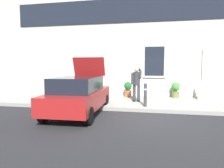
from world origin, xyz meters
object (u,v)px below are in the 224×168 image
(bollard_far_left, at_px, (52,91))
(planter_olive, at_px, (176,90))
(planter_charcoal, at_px, (83,88))
(hatchback_car_red, at_px, (79,94))
(person_on_phone, at_px, (136,82))
(bollard_near_person, at_px, (145,94))
(planter_terracotta, at_px, (128,89))

(bollard_far_left, height_order, planter_olive, bollard_far_left)
(planter_charcoal, height_order, planter_olive, same)
(hatchback_car_red, relative_size, person_on_phone, 2.36)
(bollard_far_left, xyz_separation_m, person_on_phone, (3.94, 1.12, 0.44))
(person_on_phone, bearing_deg, bollard_near_person, -66.45)
(hatchback_car_red, xyz_separation_m, planter_terracotta, (1.54, 3.83, -0.19))
(bollard_near_person, xyz_separation_m, planter_charcoal, (-3.73, 2.51, -0.11))
(bollard_near_person, height_order, person_on_phone, person_on_phone)
(hatchback_car_red, height_order, person_on_phone, hatchback_car_red)
(bollard_near_person, distance_m, bollard_far_left, 4.41)
(hatchback_car_red, bearing_deg, person_on_phone, 47.44)
(bollard_near_person, relative_size, bollard_far_left, 1.00)
(planter_charcoal, bearing_deg, planter_olive, 3.39)
(person_on_phone, relative_size, planter_terracotta, 2.03)
(planter_olive, bearing_deg, bollard_far_left, -154.90)
(planter_charcoal, bearing_deg, hatchback_car_red, -73.10)
(planter_charcoal, relative_size, planter_terracotta, 1.00)
(planter_charcoal, bearing_deg, person_on_phone, -23.04)
(hatchback_car_red, bearing_deg, planter_terracotta, 68.05)
(bollard_far_left, bearing_deg, planter_olive, 25.10)
(hatchback_car_red, relative_size, planter_terracotta, 4.79)
(planter_charcoal, relative_size, planter_olive, 1.00)
(bollard_near_person, bearing_deg, hatchback_car_red, -155.20)
(bollard_far_left, xyz_separation_m, planter_charcoal, (0.69, 2.51, -0.11))
(person_on_phone, distance_m, planter_charcoal, 3.58)
(bollard_near_person, xyz_separation_m, planter_olive, (1.61, 2.82, -0.11))
(planter_olive, bearing_deg, bollard_near_person, -119.73)
(hatchback_car_red, height_order, bollard_near_person, hatchback_car_red)
(hatchback_car_red, bearing_deg, bollard_far_left, 146.46)
(planter_charcoal, bearing_deg, bollard_far_left, -105.31)
(person_on_phone, relative_size, planter_olive, 2.03)
(hatchback_car_red, xyz_separation_m, planter_charcoal, (-1.13, 3.71, -0.19))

